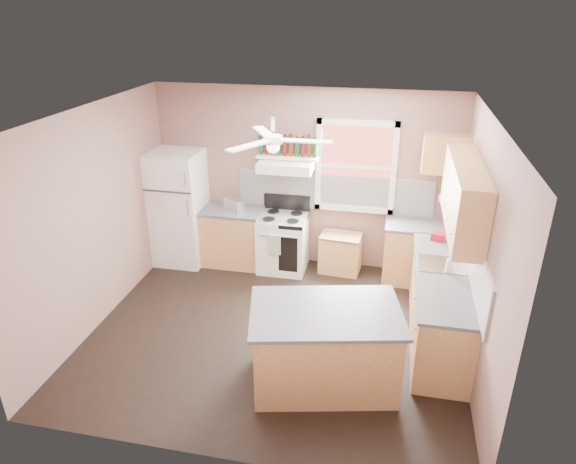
% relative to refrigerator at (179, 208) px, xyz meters
% --- Properties ---
extents(floor, '(4.50, 4.50, 0.00)m').
position_rel_refrigerator_xyz_m(floor, '(1.89, -1.63, -0.88)').
color(floor, black).
rests_on(floor, ground).
extents(ceiling, '(4.50, 4.50, 0.00)m').
position_rel_refrigerator_xyz_m(ceiling, '(1.89, -1.63, 1.82)').
color(ceiling, white).
rests_on(ceiling, ground).
extents(wall_back, '(4.50, 0.05, 2.70)m').
position_rel_refrigerator_xyz_m(wall_back, '(1.89, 0.40, 0.47)').
color(wall_back, '#7D5C54').
rests_on(wall_back, ground).
extents(wall_right, '(0.05, 4.00, 2.70)m').
position_rel_refrigerator_xyz_m(wall_right, '(4.16, -1.63, 0.47)').
color(wall_right, '#7D5C54').
rests_on(wall_right, ground).
extents(wall_left, '(0.05, 4.00, 2.70)m').
position_rel_refrigerator_xyz_m(wall_left, '(-0.39, -1.63, 0.47)').
color(wall_left, '#7D5C54').
rests_on(wall_left, ground).
extents(backsplash_back, '(2.90, 0.03, 0.55)m').
position_rel_refrigerator_xyz_m(backsplash_back, '(2.34, 0.36, 0.29)').
color(backsplash_back, white).
rests_on(backsplash_back, wall_back).
extents(backsplash_right, '(0.03, 2.60, 0.55)m').
position_rel_refrigerator_xyz_m(backsplash_right, '(4.12, -1.33, 0.29)').
color(backsplash_right, white).
rests_on(backsplash_right, wall_right).
extents(window_view, '(1.00, 0.02, 1.20)m').
position_rel_refrigerator_xyz_m(window_view, '(2.64, 0.36, 0.72)').
color(window_view, brown).
rests_on(window_view, wall_back).
extents(window_frame, '(1.16, 0.07, 1.36)m').
position_rel_refrigerator_xyz_m(window_frame, '(2.64, 0.33, 0.72)').
color(window_frame, white).
rests_on(window_frame, wall_back).
extents(refrigerator, '(0.75, 0.73, 1.76)m').
position_rel_refrigerator_xyz_m(refrigerator, '(0.00, 0.00, 0.00)').
color(refrigerator, white).
rests_on(refrigerator, floor).
extents(base_cabinet_left, '(0.90, 0.60, 0.86)m').
position_rel_refrigerator_xyz_m(base_cabinet_left, '(0.83, 0.07, -0.45)').
color(base_cabinet_left, '#A87546').
rests_on(base_cabinet_left, floor).
extents(counter_left, '(0.92, 0.62, 0.04)m').
position_rel_refrigerator_xyz_m(counter_left, '(0.83, 0.07, -0.00)').
color(counter_left, '#4A4A4D').
rests_on(counter_left, base_cabinet_left).
extents(toaster, '(0.32, 0.26, 0.18)m').
position_rel_refrigerator_xyz_m(toaster, '(0.87, 0.05, 0.11)').
color(toaster, silver).
rests_on(toaster, counter_left).
extents(stove, '(0.71, 0.64, 0.86)m').
position_rel_refrigerator_xyz_m(stove, '(1.63, 0.04, -0.45)').
color(stove, white).
rests_on(stove, floor).
extents(range_hood, '(0.78, 0.50, 0.14)m').
position_rel_refrigerator_xyz_m(range_hood, '(1.66, 0.12, 0.74)').
color(range_hood, white).
rests_on(range_hood, wall_back).
extents(bottle_shelf, '(0.90, 0.26, 0.03)m').
position_rel_refrigerator_xyz_m(bottle_shelf, '(1.66, 0.24, 0.84)').
color(bottle_shelf, white).
rests_on(bottle_shelf, range_hood).
extents(cart, '(0.63, 0.45, 0.60)m').
position_rel_refrigerator_xyz_m(cart, '(2.49, 0.12, -0.58)').
color(cart, '#A87546').
rests_on(cart, floor).
extents(base_cabinet_corner, '(1.00, 0.60, 0.86)m').
position_rel_refrigerator_xyz_m(base_cabinet_corner, '(3.64, 0.07, -0.45)').
color(base_cabinet_corner, '#A87546').
rests_on(base_cabinet_corner, floor).
extents(base_cabinet_right, '(0.60, 2.20, 0.86)m').
position_rel_refrigerator_xyz_m(base_cabinet_right, '(3.84, -1.33, -0.45)').
color(base_cabinet_right, '#A87546').
rests_on(base_cabinet_right, floor).
extents(counter_corner, '(1.02, 0.62, 0.04)m').
position_rel_refrigerator_xyz_m(counter_corner, '(3.64, 0.07, -0.00)').
color(counter_corner, '#4A4A4D').
rests_on(counter_corner, base_cabinet_corner).
extents(counter_right, '(0.62, 2.22, 0.04)m').
position_rel_refrigerator_xyz_m(counter_right, '(3.83, -1.33, -0.00)').
color(counter_right, '#4A4A4D').
rests_on(counter_right, base_cabinet_right).
extents(sink, '(0.55, 0.45, 0.03)m').
position_rel_refrigerator_xyz_m(sink, '(3.83, -1.13, 0.01)').
color(sink, silver).
rests_on(sink, counter_right).
extents(faucet, '(0.03, 0.03, 0.14)m').
position_rel_refrigerator_xyz_m(faucet, '(3.99, -1.13, 0.09)').
color(faucet, silver).
rests_on(faucet, sink).
extents(upper_cabinet_right, '(0.33, 1.80, 0.76)m').
position_rel_refrigerator_xyz_m(upper_cabinet_right, '(3.97, -1.13, 0.90)').
color(upper_cabinet_right, '#A87546').
rests_on(upper_cabinet_right, wall_right).
extents(upper_cabinet_corner, '(0.60, 0.33, 0.52)m').
position_rel_refrigerator_xyz_m(upper_cabinet_corner, '(3.84, 0.20, 1.02)').
color(upper_cabinet_corner, '#A87546').
rests_on(upper_cabinet_corner, wall_back).
extents(paper_towel, '(0.26, 0.12, 0.12)m').
position_rel_refrigerator_xyz_m(paper_towel, '(3.96, 0.23, 0.37)').
color(paper_towel, white).
rests_on(paper_towel, wall_back).
extents(island, '(1.63, 1.23, 0.86)m').
position_rel_refrigerator_xyz_m(island, '(2.61, -2.40, -0.45)').
color(island, '#A87546').
rests_on(island, floor).
extents(island_top, '(1.74, 1.33, 0.04)m').
position_rel_refrigerator_xyz_m(island_top, '(2.61, -2.40, -0.00)').
color(island_top, '#4A4A4D').
rests_on(island_top, island).
extents(ceiling_fan_hub, '(0.20, 0.20, 0.08)m').
position_rel_refrigerator_xyz_m(ceiling_fan_hub, '(1.89, -1.63, 1.57)').
color(ceiling_fan_hub, white).
rests_on(ceiling_fan_hub, ceiling).
extents(soap_bottle, '(0.12, 0.12, 0.23)m').
position_rel_refrigerator_xyz_m(soap_bottle, '(3.89, -1.30, 0.13)').
color(soap_bottle, silver).
rests_on(soap_bottle, counter_right).
extents(red_caddy, '(0.21, 0.17, 0.10)m').
position_rel_refrigerator_xyz_m(red_caddy, '(3.83, -0.43, 0.07)').
color(red_caddy, '#A10D20').
rests_on(red_caddy, counter_right).
extents(wine_bottles, '(0.86, 0.06, 0.31)m').
position_rel_refrigerator_xyz_m(wine_bottles, '(1.66, 0.24, 1.00)').
color(wine_bottles, '#143819').
rests_on(wine_bottles, bottle_shelf).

